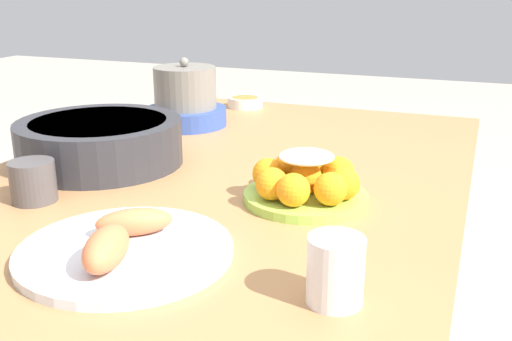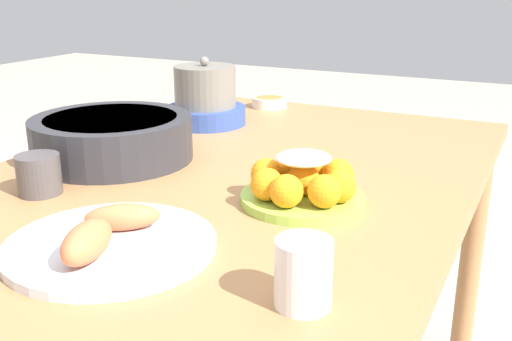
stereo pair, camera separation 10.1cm
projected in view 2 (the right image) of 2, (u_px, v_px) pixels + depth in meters
The scene contains 8 objects.
dining_table at pixel (215, 223), 1.18m from camera, with size 1.50×0.93×0.74m.
cake_plate at pixel (303, 184), 1.03m from camera, with size 0.22×0.22×0.09m.
serving_bowl at pixel (112, 137), 1.27m from camera, with size 0.34×0.34×0.09m.
sauce_bowl at pixel (269, 102), 1.79m from camera, with size 0.10×0.10×0.03m.
seafood_platter at pixel (109, 241), 0.85m from camera, with size 0.30×0.30×0.06m.
cup_near at pixel (303, 273), 0.70m from camera, with size 0.07×0.07×0.08m.
cup_far at pixel (39, 174), 1.07m from camera, with size 0.08×0.08×0.07m.
warming_pot at pixel (205, 99), 1.57m from camera, with size 0.21×0.21×0.18m.
Camera 2 is at (-0.93, -0.56, 1.11)m, focal length 42.00 mm.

